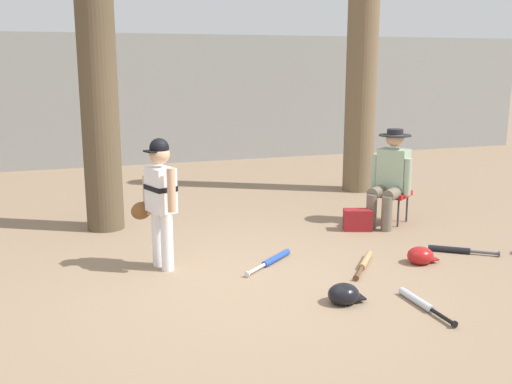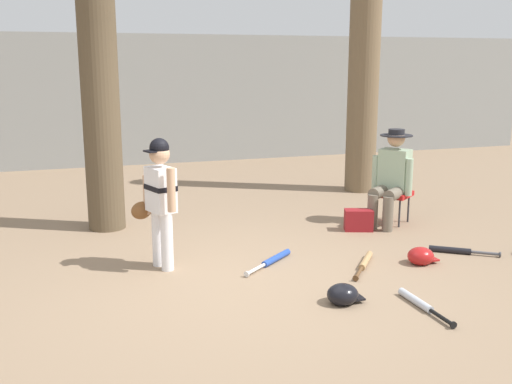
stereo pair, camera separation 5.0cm
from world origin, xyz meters
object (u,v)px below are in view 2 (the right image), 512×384
young_ballplayer (159,195)px  bat_black_composite (456,250)px  bat_wood_tan (365,262)px  tree_behind_spectator (364,60)px  bat_aluminum_silver (419,303)px  seated_spectator (391,175)px  bat_blue_youth (273,260)px  tree_near_player (98,49)px  folding_stool (393,195)px  handbag_beside_stool (359,220)px  batting_helmet_black (343,295)px  batting_helmet_red (421,256)px

young_ballplayer → bat_black_composite: young_ballplayer is taller
bat_wood_tan → tree_behind_spectator: bearing=63.1°
young_ballplayer → bat_aluminum_silver: bearing=-41.2°
seated_spectator → bat_blue_youth: seated_spectator is taller
tree_near_player → bat_aluminum_silver: bearing=-55.3°
bat_black_composite → bat_wood_tan: bearing=-177.7°
seated_spectator → tree_behind_spectator: bearing=72.6°
young_ballplayer → folding_stool: (3.09, 0.77, -0.38)m
tree_near_player → handbag_beside_stool: 3.71m
handbag_beside_stool → bat_black_composite: (0.57, -1.13, -0.10)m
bat_aluminum_silver → tree_near_player: bearing=124.7°
tree_near_player → batting_helmet_black: tree_near_player is taller
folding_stool → bat_black_composite: bearing=-90.3°
bat_black_composite → batting_helmet_red: size_ratio=1.95×
tree_near_player → folding_stool: bearing=-14.4°
tree_behind_spectator → bat_wood_tan: (-1.67, -3.28, -2.01)m
folding_stool → batting_helmet_red: bearing=-110.5°
young_ballplayer → bat_aluminum_silver: young_ballplayer is taller
tree_behind_spectator → bat_wood_tan: size_ratio=7.15×
bat_black_composite → tree_near_player: bearing=147.6°
folding_stool → handbag_beside_stool: folding_stool is taller
batting_helmet_black → batting_helmet_red: (1.21, 0.68, -0.00)m
batting_helmet_black → tree_behind_spectator: bearing=60.5°
tree_near_player → bat_black_composite: tree_near_player is taller
tree_behind_spectator → handbag_beside_stool: 3.06m
folding_stool → batting_helmet_black: size_ratio=1.73×
bat_aluminum_silver → batting_helmet_black: batting_helmet_black is taller
bat_blue_youth → batting_helmet_black: (0.21, -1.18, 0.05)m
young_ballplayer → tree_near_player: bearing=103.5°
bat_wood_tan → bat_blue_youth: size_ratio=0.98×
young_ballplayer → batting_helmet_black: bearing=-46.7°
bat_aluminum_silver → bat_blue_youth: size_ratio=1.11×
tree_near_player → young_ballplayer: (0.40, -1.67, -1.42)m
tree_near_player → seated_spectator: 3.85m
young_ballplayer → seated_spectator: (3.01, 0.71, -0.10)m
bat_blue_youth → batting_helmet_black: size_ratio=2.07×
tree_near_player → tree_behind_spectator: tree_near_player is taller
bat_black_composite → bat_blue_youth: same height
seated_spectator → handbag_beside_stool: (-0.50, -0.13, -0.51)m
folding_stool → bat_wood_tan: (-1.12, -1.36, -0.33)m
folding_stool → batting_helmet_red: 1.61m
young_ballplayer → bat_black_composite: size_ratio=2.07×
seated_spectator → batting_helmet_red: 1.61m
young_ballplayer → seated_spectator: young_ballplayer is taller
batting_helmet_red → tree_near_player: bearing=140.9°
bat_blue_youth → batting_helmet_red: (1.42, -0.50, 0.05)m
tree_behind_spectator → folding_stool: tree_behind_spectator is taller
young_ballplayer → batting_helmet_black: 2.03m
bat_wood_tan → bat_blue_youth: same height
seated_spectator → batting_helmet_black: (-1.69, -2.11, -0.56)m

